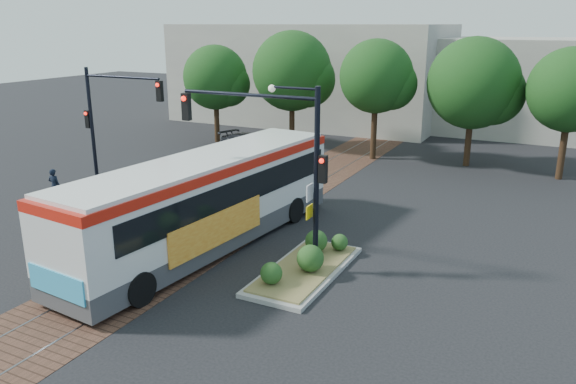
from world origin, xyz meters
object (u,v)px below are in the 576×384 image
signal_pole_left (107,112)px  parked_car (250,145)px  city_bus (208,198)px  signal_pole_main (282,148)px  officer (55,186)px  traffic_island (306,263)px

signal_pole_left → parked_car: bearing=74.8°
city_bus → signal_pole_main: (3.25, -0.31, 2.23)m
officer → parked_car: 13.04m
traffic_island → parked_car: size_ratio=1.12×
traffic_island → signal_pole_main: 3.95m
signal_pole_left → officer: bearing=-99.7°
signal_pole_main → city_bus: bearing=174.5°
city_bus → signal_pole_main: bearing=0.1°
officer → signal_pole_left: bearing=-109.2°
traffic_island → signal_pole_left: bearing=159.6°
signal_pole_left → city_bus: bearing=-26.6°
signal_pole_main → officer: 13.31m
signal_pole_left → signal_pole_main: bearing=-21.4°
traffic_island → signal_pole_left: signal_pole_left is taller
officer → parked_car: size_ratio=0.35×
signal_pole_left → officer: (-0.55, -3.20, -3.05)m
city_bus → signal_pole_left: size_ratio=2.18×
city_bus → parked_car: (-6.41, 13.95, -1.25)m
traffic_island → signal_pole_left: (-13.19, 4.89, 3.54)m
parked_car → signal_pole_left: bearing=-176.6°
city_bus → traffic_island: size_ratio=2.52×
traffic_island → officer: officer is taller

